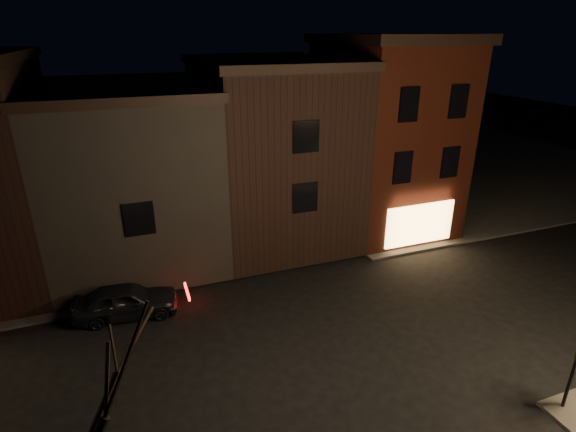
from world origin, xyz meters
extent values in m
plane|color=black|center=(0.00, 0.00, 0.00)|extent=(120.00, 120.00, 0.00)
cube|color=#2D2B28|center=(20.00, 20.00, 0.06)|extent=(30.00, 30.00, 0.12)
cube|color=#3F140B|center=(8.00, 9.50, 5.12)|extent=(6.00, 8.00, 10.00)
cube|color=black|center=(8.00, 9.50, 10.37)|extent=(6.50, 8.50, 0.50)
cube|color=#FFC572|center=(8.00, 5.45, 1.42)|extent=(4.00, 0.12, 2.20)
cube|color=black|center=(1.50, 10.50, 4.62)|extent=(7.00, 10.00, 9.00)
cube|color=black|center=(1.50, 10.50, 9.32)|extent=(7.30, 10.30, 0.40)
cube|color=black|center=(-5.75, 10.50, 4.12)|extent=(7.50, 10.00, 8.00)
cube|color=black|center=(-5.75, 10.50, 8.32)|extent=(7.80, 10.30, 0.40)
imported|color=black|center=(-6.67, 4.42, 0.69)|extent=(4.19, 2.00, 1.38)
camera|label=1|loc=(-5.94, -12.28, 10.74)|focal=28.00mm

